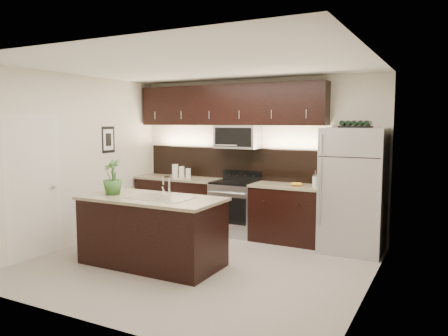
# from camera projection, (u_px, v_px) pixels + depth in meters

# --- Properties ---
(ground) EXTENTS (4.50, 4.50, 0.00)m
(ground) POSITION_uv_depth(u_px,v_px,m) (197.00, 264.00, 6.03)
(ground) COLOR gray
(ground) RESTS_ON ground
(room_walls) EXTENTS (4.52, 4.02, 2.71)m
(room_walls) POSITION_uv_depth(u_px,v_px,m) (188.00, 141.00, 5.87)
(room_walls) COLOR silver
(room_walls) RESTS_ON ground
(counter_run) EXTENTS (3.51, 0.65, 0.94)m
(counter_run) POSITION_uv_depth(u_px,v_px,m) (225.00, 207.00, 7.68)
(counter_run) COLOR black
(counter_run) RESTS_ON ground
(upper_fixtures) EXTENTS (3.49, 0.40, 1.66)m
(upper_fixtures) POSITION_uv_depth(u_px,v_px,m) (230.00, 111.00, 7.62)
(upper_fixtures) COLOR black
(upper_fixtures) RESTS_ON counter_run
(island) EXTENTS (1.96, 0.96, 0.94)m
(island) POSITION_uv_depth(u_px,v_px,m) (152.00, 231.00, 5.97)
(island) COLOR black
(island) RESTS_ON ground
(sink_faucet) EXTENTS (0.84, 0.50, 0.28)m
(sink_faucet) POSITION_uv_depth(u_px,v_px,m) (161.00, 197.00, 5.86)
(sink_faucet) COLOR silver
(sink_faucet) RESTS_ON island
(refrigerator) EXTENTS (0.90, 0.81, 1.87)m
(refrigerator) POSITION_uv_depth(u_px,v_px,m) (354.00, 190.00, 6.55)
(refrigerator) COLOR #B2B2B7
(refrigerator) RESTS_ON ground
(wine_rack) EXTENTS (0.46, 0.29, 0.11)m
(wine_rack) POSITION_uv_depth(u_px,v_px,m) (356.00, 124.00, 6.45)
(wine_rack) COLOR black
(wine_rack) RESTS_ON refrigerator
(plant) EXTENTS (0.35, 0.35, 0.50)m
(plant) POSITION_uv_depth(u_px,v_px,m) (112.00, 177.00, 6.11)
(plant) COLOR #315E25
(plant) RESTS_ON island
(canisters) EXTENTS (0.36, 0.14, 0.24)m
(canisters) POSITION_uv_depth(u_px,v_px,m) (180.00, 172.00, 8.00)
(canisters) COLOR silver
(canisters) RESTS_ON counter_run
(french_press) EXTENTS (0.09, 0.09, 0.26)m
(french_press) POSITION_uv_depth(u_px,v_px,m) (315.00, 181.00, 6.82)
(french_press) COLOR silver
(french_press) RESTS_ON counter_run
(bananas) EXTENTS (0.23, 0.20, 0.06)m
(bananas) POSITION_uv_depth(u_px,v_px,m) (293.00, 184.00, 6.96)
(bananas) COLOR gold
(bananas) RESTS_ON counter_run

